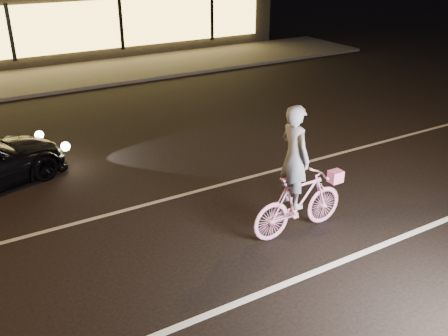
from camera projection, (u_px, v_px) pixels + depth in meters
ground at (181, 257)px, 8.45m from camera, size 90.00×90.00×0.00m
lane_stripe_near at (226, 308)px, 7.28m from camera, size 60.00×0.12×0.01m
lane_stripe_far at (137, 207)px, 10.01m from camera, size 60.00×0.10×0.01m
sidewalk at (26, 82)px, 18.58m from camera, size 30.00×4.00×0.12m
cyclist at (298, 190)px, 8.82m from camera, size 1.94×0.67×2.45m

